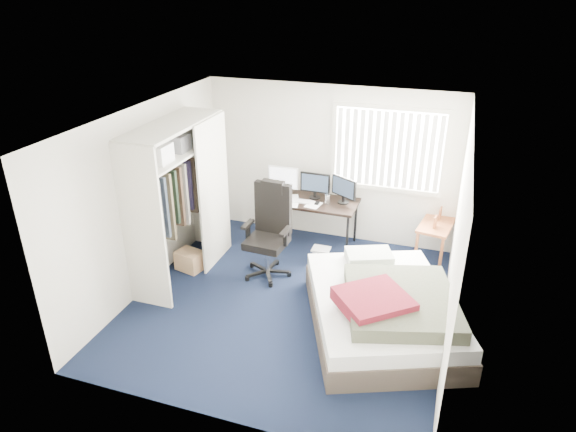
# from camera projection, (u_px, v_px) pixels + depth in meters

# --- Properties ---
(ground) EXTENTS (4.20, 4.20, 0.00)m
(ground) POSITION_uv_depth(u_px,v_px,m) (288.00, 302.00, 6.86)
(ground) COLOR black
(ground) RESTS_ON ground
(room_shell) EXTENTS (4.20, 4.20, 4.20)m
(room_shell) POSITION_uv_depth(u_px,v_px,m) (288.00, 199.00, 6.21)
(room_shell) COLOR silver
(room_shell) RESTS_ON ground
(window_assembly) EXTENTS (1.72, 0.09, 1.32)m
(window_assembly) POSITION_uv_depth(u_px,v_px,m) (388.00, 149.00, 7.67)
(window_assembly) COLOR white
(window_assembly) RESTS_ON ground
(closet) EXTENTS (0.64, 1.84, 2.22)m
(closet) POSITION_uv_depth(u_px,v_px,m) (178.00, 187.00, 6.99)
(closet) COLOR beige
(closet) RESTS_ON ground
(desk) EXTENTS (1.53, 0.73, 1.21)m
(desk) POSITION_uv_depth(u_px,v_px,m) (310.00, 198.00, 8.09)
(desk) COLOR black
(desk) RESTS_ON ground
(office_chair) EXTENTS (0.69, 0.69, 1.38)m
(office_chair) POSITION_uv_depth(u_px,v_px,m) (269.00, 240.00, 7.34)
(office_chair) COLOR black
(office_chair) RESTS_ON ground
(footstool) EXTENTS (0.27, 0.22, 0.22)m
(footstool) POSITION_uv_depth(u_px,v_px,m) (321.00, 251.00, 7.78)
(footstool) COLOR white
(footstool) RESTS_ON ground
(nightstand) EXTENTS (0.58, 0.95, 0.79)m
(nightstand) POSITION_uv_depth(u_px,v_px,m) (437.00, 226.00, 7.71)
(nightstand) COLOR brown
(nightstand) RESTS_ON ground
(bed) EXTENTS (2.34, 2.63, 0.71)m
(bed) POSITION_uv_depth(u_px,v_px,m) (383.00, 309.00, 6.22)
(bed) COLOR #443930
(bed) RESTS_ON ground
(pine_box) EXTENTS (0.44, 0.37, 0.29)m
(pine_box) POSITION_uv_depth(u_px,v_px,m) (190.00, 260.00, 7.58)
(pine_box) COLOR tan
(pine_box) RESTS_ON ground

